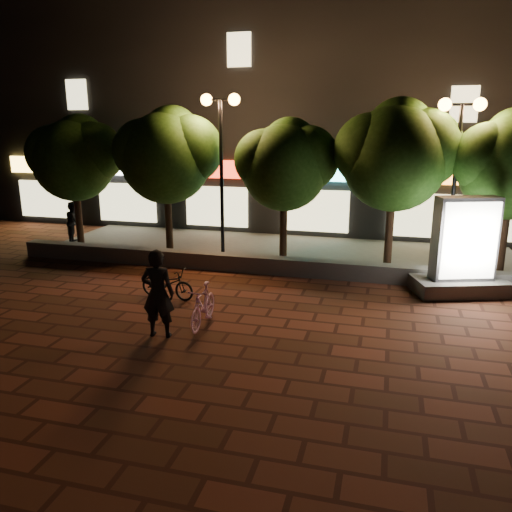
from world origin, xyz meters
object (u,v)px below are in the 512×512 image
(street_lamp_left, at_px, (221,135))
(scooter_pink, at_px, (203,305))
(tree_mid, at_px, (286,162))
(tree_left, at_px, (168,152))
(pedestrian, at_px, (74,222))
(scooter_parked, at_px, (167,283))
(tree_right, at_px, (397,152))
(ad_kiosk, at_px, (463,255))
(rider, at_px, (158,293))
(street_lamp_right, at_px, (459,141))
(tree_far_left, at_px, (75,155))

(street_lamp_left, height_order, scooter_pink, street_lamp_left)
(tree_mid, bearing_deg, tree_left, 180.00)
(pedestrian, bearing_deg, tree_mid, -115.90)
(scooter_parked, bearing_deg, tree_right, -43.51)
(ad_kiosk, distance_m, pedestrian, 13.40)
(tree_right, xyz_separation_m, rider, (-4.68, -6.54, -2.61))
(street_lamp_left, bearing_deg, pedestrian, 174.17)
(tree_right, relative_size, street_lamp_right, 1.02)
(tree_right, bearing_deg, ad_kiosk, -46.90)
(tree_right, height_order, pedestrian, tree_right)
(tree_mid, bearing_deg, ad_kiosk, -20.89)
(street_lamp_left, relative_size, pedestrian, 3.42)
(tree_mid, relative_size, rider, 2.36)
(ad_kiosk, xyz_separation_m, pedestrian, (-13.19, 2.31, -0.21))
(street_lamp_left, distance_m, scooter_pink, 6.68)
(tree_left, relative_size, scooter_parked, 3.20)
(tree_far_left, bearing_deg, tree_left, 0.00)
(tree_left, height_order, street_lamp_left, street_lamp_left)
(tree_mid, xyz_separation_m, street_lamp_right, (4.95, -0.26, 0.68))
(tree_left, xyz_separation_m, scooter_parked, (1.79, -4.31, -3.04))
(tree_right, relative_size, ad_kiosk, 1.91)
(tree_left, bearing_deg, ad_kiosk, -12.12)
(street_lamp_right, bearing_deg, pedestrian, 177.30)
(tree_mid, bearing_deg, rider, -101.83)
(tree_far_left, relative_size, tree_mid, 1.03)
(street_lamp_left, relative_size, ad_kiosk, 1.96)
(tree_mid, height_order, street_lamp_right, street_lamp_right)
(tree_mid, height_order, tree_right, tree_right)
(scooter_pink, height_order, scooter_parked, scooter_pink)
(tree_mid, bearing_deg, street_lamp_right, -3.04)
(scooter_parked, bearing_deg, street_lamp_right, -52.05)
(tree_left, height_order, scooter_pink, tree_left)
(scooter_pink, bearing_deg, pedestrian, 138.54)
(tree_left, height_order, street_lamp_right, street_lamp_right)
(scooter_pink, xyz_separation_m, rider, (-0.69, -0.79, 0.49))
(scooter_parked, bearing_deg, pedestrian, 59.88)
(scooter_pink, bearing_deg, street_lamp_left, 102.18)
(ad_kiosk, distance_m, scooter_pink, 6.97)
(tree_mid, distance_m, ad_kiosk, 5.92)
(tree_right, distance_m, street_lamp_right, 1.70)
(rider, bearing_deg, tree_far_left, -53.78)
(tree_far_left, bearing_deg, street_lamp_left, -2.76)
(tree_left, distance_m, street_lamp_left, 2.05)
(tree_mid, height_order, pedestrian, tree_mid)
(tree_left, distance_m, scooter_pink, 7.27)
(tree_far_left, height_order, scooter_parked, tree_far_left)
(tree_mid, relative_size, pedestrian, 2.98)
(tree_right, distance_m, pedestrian, 11.68)
(tree_left, bearing_deg, street_lamp_right, -1.68)
(tree_right, bearing_deg, street_lamp_right, -9.10)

